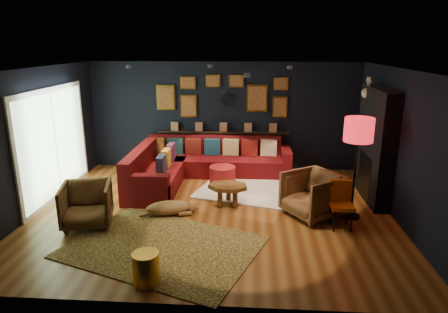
# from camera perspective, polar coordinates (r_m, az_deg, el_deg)

# --- Properties ---
(floor) EXTENTS (6.50, 6.50, 0.00)m
(floor) POSITION_cam_1_polar(r_m,az_deg,el_deg) (7.49, -1.54, -7.87)
(floor) COLOR #985D29
(floor) RESTS_ON ground
(room_walls) EXTENTS (6.50, 6.50, 6.50)m
(room_walls) POSITION_cam_1_polar(r_m,az_deg,el_deg) (7.00, -1.64, 4.15)
(room_walls) COLOR black
(room_walls) RESTS_ON ground
(sectional) EXTENTS (3.41, 2.69, 0.86)m
(sectional) POSITION_cam_1_polar(r_m,az_deg,el_deg) (9.13, -4.32, -1.30)
(sectional) COLOR maroon
(sectional) RESTS_ON ground
(ledge) EXTENTS (3.20, 0.12, 0.04)m
(ledge) POSITION_cam_1_polar(r_m,az_deg,el_deg) (9.75, -0.08, 3.49)
(ledge) COLOR black
(ledge) RESTS_ON room_walls
(gallery_wall) EXTENTS (3.15, 0.04, 1.02)m
(gallery_wall) POSITION_cam_1_polar(r_m,az_deg,el_deg) (9.64, -0.15, 8.70)
(gallery_wall) COLOR gold
(gallery_wall) RESTS_ON room_walls
(sunburst_mirror) EXTENTS (0.47, 0.16, 0.47)m
(sunburst_mirror) POSITION_cam_1_polar(r_m,az_deg,el_deg) (9.65, 0.53, 8.06)
(sunburst_mirror) COLOR silver
(sunburst_mirror) RESTS_ON room_walls
(fireplace) EXTENTS (0.31, 1.60, 2.20)m
(fireplace) POSITION_cam_1_polar(r_m,az_deg,el_deg) (8.33, 20.72, 1.00)
(fireplace) COLOR black
(fireplace) RESTS_ON ground
(deer_head) EXTENTS (0.50, 0.28, 0.45)m
(deer_head) POSITION_cam_1_polar(r_m,az_deg,el_deg) (8.63, 20.77, 8.46)
(deer_head) COLOR white
(deer_head) RESTS_ON fireplace
(sliding_door) EXTENTS (0.06, 2.80, 2.20)m
(sliding_door) POSITION_cam_1_polar(r_m,az_deg,el_deg) (8.59, -23.07, 1.72)
(sliding_door) COLOR white
(sliding_door) RESTS_ON ground
(ceiling_spots) EXTENTS (3.30, 2.50, 0.06)m
(ceiling_spots) POSITION_cam_1_polar(r_m,az_deg,el_deg) (7.66, -1.10, 12.48)
(ceiling_spots) COLOR black
(ceiling_spots) RESTS_ON room_walls
(shag_rug) EXTENTS (2.83, 2.37, 0.03)m
(shag_rug) POSITION_cam_1_polar(r_m,az_deg,el_deg) (8.51, 5.03, -4.81)
(shag_rug) COLOR white
(shag_rug) RESTS_ON ground
(leopard_rug) EXTENTS (3.33, 2.87, 0.02)m
(leopard_rug) POSITION_cam_1_polar(r_m,az_deg,el_deg) (6.35, -8.77, -12.63)
(leopard_rug) COLOR tan
(leopard_rug) RESTS_ON ground
(coffee_table) EXTENTS (0.82, 0.64, 0.38)m
(coffee_table) POSITION_cam_1_polar(r_m,az_deg,el_deg) (7.65, 0.57, -4.59)
(coffee_table) COLOR #5B3914
(coffee_table) RESTS_ON shag_rug
(pouf) EXTENTS (0.57, 0.57, 0.38)m
(pouf) POSITION_cam_1_polar(r_m,az_deg,el_deg) (8.80, -0.23, -2.63)
(pouf) COLOR #A71B1F
(pouf) RESTS_ON shag_rug
(armchair_left) EXTENTS (0.95, 0.92, 0.82)m
(armchair_left) POSITION_cam_1_polar(r_m,az_deg,el_deg) (7.20, -19.05, -6.25)
(armchair_left) COLOR #A16837
(armchair_left) RESTS_ON ground
(armchair_right) EXTENTS (1.16, 1.18, 0.89)m
(armchair_right) POSITION_cam_1_polar(r_m,az_deg,el_deg) (7.32, 12.54, -5.07)
(armchair_right) COLOR #A16837
(armchair_right) RESTS_ON ground
(gold_stool) EXTENTS (0.35, 0.35, 0.44)m
(gold_stool) POSITION_cam_1_polar(r_m,az_deg,el_deg) (5.44, -11.07, -15.44)
(gold_stool) COLOR gold
(gold_stool) RESTS_ON ground
(orange_chair) EXTENTS (0.39, 0.39, 0.80)m
(orange_chair) POSITION_cam_1_polar(r_m,az_deg,el_deg) (7.03, 16.37, -6.04)
(orange_chair) COLOR black
(orange_chair) RESTS_ON ground
(floor_lamp) EXTENTS (0.50, 0.50, 1.81)m
(floor_lamp) POSITION_cam_1_polar(r_m,az_deg,el_deg) (7.17, 18.67, 3.09)
(floor_lamp) COLOR black
(floor_lamp) RESTS_ON ground
(dog) EXTENTS (1.20, 0.81, 0.35)m
(dog) POSITION_cam_1_polar(r_m,az_deg,el_deg) (7.35, -7.97, -6.91)
(dog) COLOR #AE8549
(dog) RESTS_ON leopard_rug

